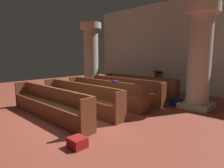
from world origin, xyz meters
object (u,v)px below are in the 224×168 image
Objects in this scene: pew_row_3 at (79,96)px; hymn_book at (115,81)px; pew_row_4 at (48,102)px; pillar_aisle_side at (200,56)px; pillar_far_side at (91,56)px; lectern at (158,83)px; pew_row_1 at (123,88)px; kneeler_box_navy at (176,102)px; kneeler_box_red at (77,142)px; pew_row_0 at (138,85)px; pew_row_2 at (103,91)px.

hymn_book is (0.43, 1.29, 0.42)m from pew_row_3.
pillar_aisle_side reaches higher than pew_row_4.
pillar_far_side is 3.68m from lectern.
pew_row_4 is 5.07m from pillar_aisle_side.
pew_row_4 is at bearing -100.13° from hymn_book.
pew_row_1 is at bearing -164.58° from pillar_aisle_side.
hymn_book is 0.53× the size of kneeler_box_navy.
pillar_aisle_side reaches higher than hymn_book.
pew_row_1 is at bearing 118.89° from kneeler_box_red.
pew_row_1 is at bearing -12.17° from pillar_far_side.
lectern is 2.59m from kneeler_box_navy.
pew_row_1 is 19.20× the size of hymn_book.
hymn_book is at bearing 120.01° from kneeler_box_red.
pew_row_1 is 2.39m from lectern.
pillar_far_side is (-2.68, 3.89, 1.32)m from pew_row_4.
pew_row_3 is at bearing -46.13° from pillar_far_side.
pew_row_0 is 1.10m from pew_row_1.
lectern is at bearing 84.35° from pew_row_1.
pew_row_0 is 3.31m from pew_row_3.
pillar_far_side is (-2.68, 2.78, 1.32)m from pew_row_3.
pillar_far_side is (-2.68, -0.53, 1.32)m from pew_row_0.
pew_row_2 is 19.20× the size of hymn_book.
kneeler_box_red is at bearing -59.99° from hymn_book.
pew_row_2 is 3.49m from lectern.
pew_row_1 is 2.18m from kneeler_box_navy.
pew_row_3 is at bearing -90.00° from pew_row_2.
lectern is (2.91, 1.80, -1.34)m from pillar_far_side.
kneeler_box_navy is (2.07, 1.68, -0.35)m from pew_row_2.
pillar_far_side is at bearing 133.87° from pew_row_3.
kneeler_box_red is (0.05, -4.42, -0.03)m from kneeler_box_navy.
hymn_book is at bearing -86.65° from lectern.
pew_row_0 is 3.44× the size of lectern.
pillar_aisle_side is (2.73, 4.06, 1.32)m from pew_row_4.
pillar_far_side reaches higher than pew_row_4.
pew_row_2 is at bearing 90.00° from pew_row_4.
pew_row_0 is 1.08× the size of pillar_aisle_side.
kneeler_box_navy is 1.12× the size of kneeler_box_red.
hymn_book is (0.43, -2.02, 0.42)m from pew_row_0.
hymn_book reaches higher than kneeler_box_navy.
pew_row_2 is 1.10m from pew_row_3.
pew_row_1 and pew_row_4 have the same top height.
pew_row_0 is 2.21m from pew_row_2.
pew_row_4 is 19.20× the size of hymn_book.
pew_row_3 and pew_row_4 have the same top height.
pillar_aisle_side is at bearing 14.71° from kneeler_box_navy.
pew_row_2 and pew_row_3 have the same top height.
pew_row_4 is 4.90m from pillar_far_side.
pew_row_4 is 2.22m from kneeler_box_red.
pew_row_0 is 3.03m from pillar_far_side.
pew_row_0 is 19.20× the size of hymn_book.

